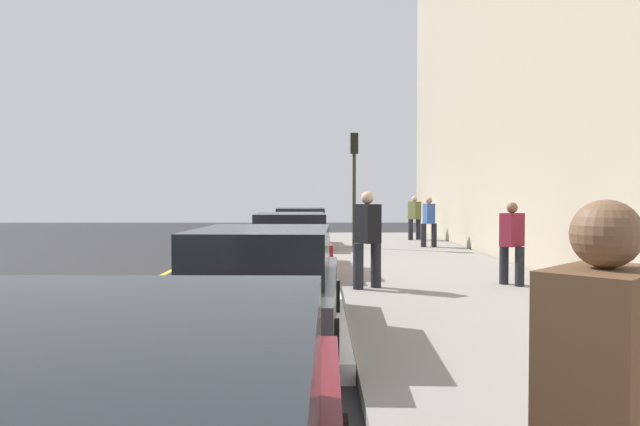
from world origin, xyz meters
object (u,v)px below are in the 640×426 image
parked_car_white (301,229)px  pedestrian_blue_coat (429,220)px  traffic_light_pole (354,170)px  pedestrian_black_coat (367,237)px  parked_car_red (291,245)px  parked_car_charcoal (264,287)px  pedestrian_olive_coat (415,216)px  pedestrian_burgundy_coat (512,241)px

parked_car_white → pedestrian_blue_coat: 4.47m
parked_car_white → traffic_light_pole: size_ratio=1.18×
pedestrian_blue_coat → pedestrian_black_coat: 9.54m
pedestrian_black_coat → parked_car_red: bearing=30.1°
parked_car_charcoal → pedestrian_olive_coat: 16.81m
parked_car_charcoal → pedestrian_blue_coat: bearing=-19.3°
pedestrian_burgundy_coat → pedestrian_olive_coat: bearing=-0.2°
pedestrian_blue_coat → pedestrian_burgundy_coat: size_ratio=1.06×
parked_car_white → traffic_light_pole: 2.79m
parked_car_white → pedestrian_blue_coat: bearing=-90.4°
parked_car_white → pedestrian_burgundy_coat: bearing=-152.9°
parked_car_red → traffic_light_pole: traffic_light_pole is taller
parked_car_white → pedestrian_black_coat: (-9.12, -1.57, 0.38)m
pedestrian_black_coat → pedestrian_olive_coat: size_ratio=1.04×
pedestrian_black_coat → traffic_light_pole: bearing=-1.8°
pedestrian_olive_coat → traffic_light_pole: (-3.58, 2.66, 1.73)m
parked_car_red → pedestrian_burgundy_coat: pedestrian_burgundy_coat is taller
parked_car_charcoal → pedestrian_blue_coat: (12.85, -4.49, 0.32)m
parked_car_red → pedestrian_burgundy_coat: bearing=-118.0°
parked_car_red → parked_car_charcoal: bearing=-180.0°
pedestrian_blue_coat → pedestrian_olive_coat: 3.33m
pedestrian_olive_coat → pedestrian_burgundy_coat: bearing=179.8°
parked_car_white → traffic_light_pole: (-0.28, -1.84, 2.07)m
pedestrian_black_coat → parked_car_white: bearing=9.8°
pedestrian_burgundy_coat → pedestrian_olive_coat: size_ratio=0.92×
parked_car_red → parked_car_white: 6.35m
parked_car_white → pedestrian_burgundy_coat: (-8.74, -4.46, 0.27)m
parked_car_red → traffic_light_pole: (6.07, -1.88, 2.07)m
pedestrian_olive_coat → traffic_light_pole: 4.79m
parked_car_charcoal → pedestrian_black_coat: bearing=-23.1°
pedestrian_blue_coat → traffic_light_pole: size_ratio=0.44×
pedestrian_blue_coat → pedestrian_black_coat: bearing=162.4°
parked_car_white → pedestrian_burgundy_coat: 9.82m
parked_car_charcoal → pedestrian_olive_coat: bearing=-15.7°
pedestrian_burgundy_coat → traffic_light_pole: (8.46, 2.62, 1.80)m
pedestrian_black_coat → pedestrian_burgundy_coat: (0.38, -2.89, -0.11)m
pedestrian_black_coat → pedestrian_olive_coat: bearing=-13.3°
parked_car_white → pedestrian_olive_coat: (3.30, -4.51, 0.34)m
traffic_light_pole → parked_car_white: bearing=81.3°
parked_car_red → pedestrian_black_coat: 3.23m
parked_car_red → pedestrian_blue_coat: (6.32, -4.49, 0.32)m
traffic_light_pole → parked_car_red: bearing=162.8°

